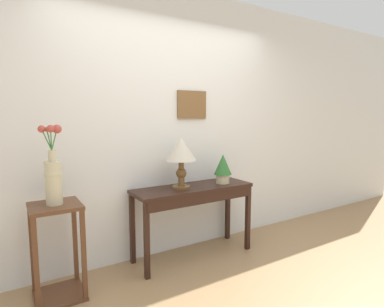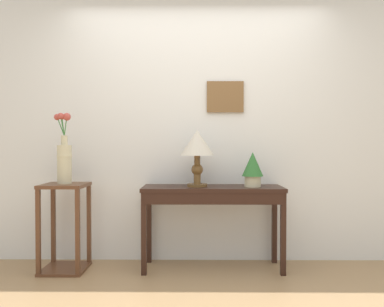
% 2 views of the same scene
% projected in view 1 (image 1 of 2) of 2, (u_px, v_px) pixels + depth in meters
% --- Properties ---
extents(back_wall_with_art, '(9.00, 0.13, 2.80)m').
position_uv_depth(back_wall_with_art, '(167.00, 124.00, 3.31)').
color(back_wall_with_art, silver).
rests_on(back_wall_with_art, ground).
extents(console_table, '(1.27, 0.42, 0.76)m').
position_uv_depth(console_table, '(194.00, 197.00, 3.19)').
color(console_table, black).
rests_on(console_table, ground).
extents(table_lamp, '(0.31, 0.31, 0.52)m').
position_uv_depth(table_lamp, '(182.00, 152.00, 3.09)').
color(table_lamp, brown).
rests_on(table_lamp, console_table).
extents(potted_plant_on_console, '(0.19, 0.19, 0.31)m').
position_uv_depth(potted_plant_on_console, '(223.00, 167.00, 3.34)').
color(potted_plant_on_console, beige).
rests_on(potted_plant_on_console, console_table).
extents(pedestal_stand_left, '(0.38, 0.38, 0.79)m').
position_uv_depth(pedestal_stand_left, '(57.00, 252.00, 2.50)').
color(pedestal_stand_left, '#56331E').
rests_on(pedestal_stand_left, ground).
extents(flower_vase_tall, '(0.16, 0.16, 0.63)m').
position_uv_depth(flower_vase_tall, '(53.00, 175.00, 2.42)').
color(flower_vase_tall, beige).
rests_on(flower_vase_tall, pedestal_stand_left).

